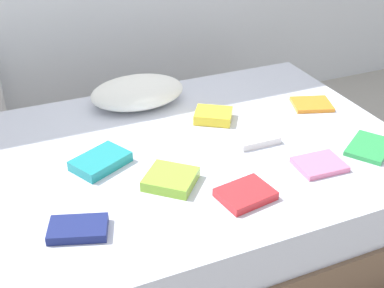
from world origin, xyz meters
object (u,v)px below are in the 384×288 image
pillow (137,92)px  textbook_yellow (213,116)px  textbook_navy (78,229)px  textbook_lime (171,179)px  textbook_red (245,194)px  bed (196,189)px  textbook_white (256,138)px  textbook_green (369,147)px  textbook_teal (101,161)px  textbook_orange (312,104)px  textbook_pink (319,164)px

pillow → textbook_yellow: (0.30, -0.33, -0.05)m
textbook_navy → textbook_lime: size_ratio=1.07×
textbook_red → textbook_yellow: textbook_yellow is taller
bed → textbook_navy: textbook_navy is taller
bed → textbook_white: 0.39m
textbook_white → textbook_red: bearing=-123.6°
textbook_red → textbook_green: size_ratio=0.87×
textbook_teal → textbook_yellow: 0.67m
textbook_orange → textbook_navy: bearing=-140.9°
textbook_teal → textbook_red: bearing=-71.0°
textbook_green → textbook_lime: (-0.95, 0.11, 0.01)m
textbook_red → textbook_white: (0.26, 0.38, -0.00)m
pillow → textbook_orange: 0.95m
textbook_lime → bed: bearing=88.9°
textbook_pink → textbook_white: bearing=118.8°
textbook_pink → textbook_white: textbook_white is taller
pillow → textbook_orange: bearing=-24.7°
textbook_red → textbook_pink: 0.41m
textbook_teal → textbook_pink: bearing=-50.9°
textbook_lime → textbook_orange: bearing=62.6°
textbook_yellow → textbook_red: bearing=-71.5°
textbook_navy → textbook_orange: bearing=39.4°
bed → textbook_orange: 0.80m
pillow → textbook_pink: bearing=-59.1°
textbook_red → textbook_pink: textbook_red is taller
textbook_white → textbook_lime: size_ratio=1.01×
textbook_pink → textbook_navy: bearing=-176.5°
textbook_yellow → textbook_pink: (0.24, -0.58, -0.01)m
textbook_lime → textbook_green: bearing=35.0°
bed → textbook_pink: bearing=-41.8°
textbook_pink → textbook_navy: size_ratio=0.97×
bed → textbook_red: (0.02, -0.45, 0.27)m
textbook_green → textbook_lime: 0.96m
textbook_pink → textbook_orange: 0.60m
textbook_white → textbook_green: bearing=-30.2°
bed → pillow: (-0.12, 0.53, 0.32)m
textbook_white → bed: bearing=165.5°
textbook_green → pillow: bearing=100.1°
textbook_green → textbook_lime: bearing=139.6°
textbook_navy → textbook_green: size_ratio=0.87×
bed → textbook_yellow: (0.18, 0.20, 0.28)m
textbook_orange → textbook_white: textbook_white is taller
textbook_pink → textbook_orange: (0.32, 0.51, -0.00)m
textbook_navy → pillow: bearing=78.8°
bed → textbook_red: bearing=-87.6°
textbook_red → textbook_orange: (0.73, 0.58, -0.01)m
textbook_green → textbook_orange: bearing=54.4°
textbook_navy → textbook_green: 1.38m
textbook_teal → textbook_pink: textbook_teal is taller
textbook_pink → textbook_orange: textbook_pink is taller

